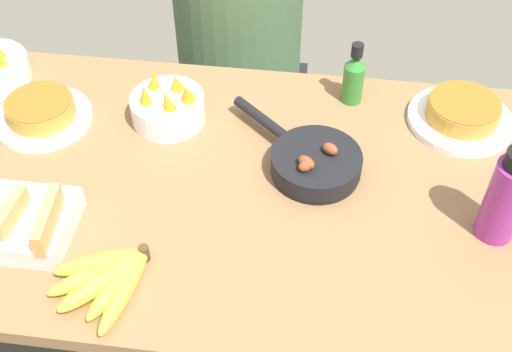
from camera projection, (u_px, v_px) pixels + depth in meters
The scene contains 10 objects.
dining_table at pixel (256, 216), 1.43m from camera, with size 1.87×0.81×0.77m.
banana_bunch at pixel (109, 277), 1.17m from camera, with size 0.18×0.20×0.04m.
melon_tray at pixel (0, 220), 1.25m from camera, with size 0.29×0.18×0.10m.
skillet at pixel (313, 162), 1.37m from camera, with size 0.30×0.28×0.08m.
frittata_plate_center at pixel (42, 113), 1.49m from camera, with size 0.23×0.23×0.06m.
frittata_plate_side at pixel (462, 114), 1.48m from camera, with size 0.24×0.24×0.06m.
fruit_bowl_mango at pixel (168, 106), 1.48m from camera, with size 0.17×0.17×0.12m.
water_bottle at pixel (507, 197), 1.20m from camera, with size 0.08×0.08×0.21m.
hot_sauce_bottle at pixel (354, 77), 1.51m from camera, with size 0.05×0.05×0.16m.
person_figure at pixel (240, 86), 2.04m from camera, with size 0.41×0.41×1.22m.
Camera 1 is at (0.12, -0.92, 1.77)m, focal length 45.00 mm.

